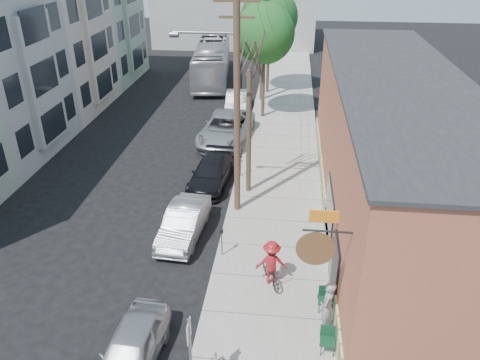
# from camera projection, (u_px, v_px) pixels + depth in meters

# --- Properties ---
(ground) EXTENTS (120.00, 120.00, 0.00)m
(ground) POSITION_uv_depth(u_px,v_px,m) (160.00, 272.00, 18.06)
(ground) COLOR black
(sidewalk) EXTENTS (4.50, 58.00, 0.15)m
(sidewalk) POSITION_uv_depth(u_px,v_px,m) (280.00, 156.00, 27.29)
(sidewalk) COLOR #A6A39A
(sidewalk) RESTS_ON ground
(cafe_building) EXTENTS (6.60, 20.20, 6.61)m
(cafe_building) POSITION_uv_depth(u_px,v_px,m) (389.00, 152.00, 20.05)
(cafe_building) COLOR #AB593F
(cafe_building) RESTS_ON ground
(apartment_row) EXTENTS (6.30, 32.00, 9.00)m
(apartment_row) POSITION_uv_depth(u_px,v_px,m) (28.00, 61.00, 29.39)
(apartment_row) COLOR #9BB095
(apartment_row) RESTS_ON ground
(sign_post) EXTENTS (0.07, 0.45, 2.80)m
(sign_post) POSITION_uv_depth(u_px,v_px,m) (190.00, 351.00, 12.36)
(sign_post) COLOR slate
(sign_post) RESTS_ON sidewalk
(parking_meter_near) EXTENTS (0.14, 0.14, 1.24)m
(parking_meter_near) POSITION_uv_depth(u_px,v_px,m) (222.00, 238.00, 18.42)
(parking_meter_near) COLOR slate
(parking_meter_near) RESTS_ON sidewalk
(parking_meter_far) EXTENTS (0.14, 0.14, 1.24)m
(parking_meter_far) POSITION_uv_depth(u_px,v_px,m) (241.00, 162.00, 24.54)
(parking_meter_far) COLOR slate
(parking_meter_far) RESTS_ON sidewalk
(utility_pole_near) EXTENTS (3.57, 0.28, 10.00)m
(utility_pole_near) POSITION_uv_depth(u_px,v_px,m) (236.00, 101.00, 19.53)
(utility_pole_near) COLOR #503A28
(utility_pole_near) RESTS_ON sidewalk
(utility_pole_far) EXTENTS (1.80, 0.28, 10.00)m
(utility_pole_far) POSITION_uv_depth(u_px,v_px,m) (263.00, 30.00, 34.00)
(utility_pole_far) COLOR #503A28
(utility_pole_far) RESTS_ON sidewalk
(tree_bare) EXTENTS (0.24, 0.24, 6.08)m
(tree_bare) POSITION_uv_depth(u_px,v_px,m) (249.00, 134.00, 22.12)
(tree_bare) COLOR #44392C
(tree_bare) RESTS_ON sidewalk
(tree_leafy_mid) EXTENTS (3.97, 3.97, 7.66)m
(tree_leafy_mid) POSITION_uv_depth(u_px,v_px,m) (264.00, 34.00, 30.46)
(tree_leafy_mid) COLOR #44392C
(tree_leafy_mid) RESTS_ON sidewalk
(tree_leafy_far) EXTENTS (4.35, 4.35, 8.00)m
(tree_leafy_far) POSITION_uv_depth(u_px,v_px,m) (269.00, 17.00, 35.43)
(tree_leafy_far) COLOR #44392C
(tree_leafy_far) RESTS_ON sidewalk
(patio_chair_a) EXTENTS (0.56, 0.56, 0.88)m
(patio_chair_a) POSITION_uv_depth(u_px,v_px,m) (325.00, 300.00, 15.87)
(patio_chair_a) COLOR #103C25
(patio_chair_a) RESTS_ON sidewalk
(patio_chair_b) EXTENTS (0.52, 0.52, 0.88)m
(patio_chair_b) POSITION_uv_depth(u_px,v_px,m) (327.00, 341.00, 14.27)
(patio_chair_b) COLOR #103C25
(patio_chair_b) RESTS_ON sidewalk
(patron_grey) EXTENTS (0.62, 0.78, 1.88)m
(patron_grey) POSITION_uv_depth(u_px,v_px,m) (327.00, 307.00, 14.87)
(patron_grey) COLOR gray
(patron_grey) RESTS_ON sidewalk
(cyclist) EXTENTS (1.20, 0.77, 1.77)m
(cyclist) POSITION_uv_depth(u_px,v_px,m) (271.00, 263.00, 16.95)
(cyclist) COLOR maroon
(cyclist) RESTS_ON sidewalk
(cyclist_bike) EXTENTS (1.16, 1.74, 0.86)m
(cyclist_bike) POSITION_uv_depth(u_px,v_px,m) (271.00, 272.00, 17.17)
(cyclist_bike) COLOR black
(cyclist_bike) RESTS_ON sidewalk
(car_0) EXTENTS (1.77, 3.98, 1.33)m
(car_0) POSITION_uv_depth(u_px,v_px,m) (131.00, 350.00, 13.86)
(car_0) COLOR #A7AAAF
(car_0) RESTS_ON ground
(car_1) EXTENTS (1.73, 4.23, 1.36)m
(car_1) POSITION_uv_depth(u_px,v_px,m) (184.00, 223.00, 19.94)
(car_1) COLOR #B8BDC1
(car_1) RESTS_ON ground
(car_2) EXTENTS (2.15, 4.58, 1.29)m
(car_2) POSITION_uv_depth(u_px,v_px,m) (211.00, 173.00, 24.13)
(car_2) COLOR black
(car_2) RESTS_ON ground
(car_3) EXTENTS (3.36, 6.26, 1.67)m
(car_3) POSITION_uv_depth(u_px,v_px,m) (226.00, 129.00, 29.08)
(car_3) COLOR #A6ABAE
(car_3) RESTS_ON ground
(car_4) EXTENTS (1.81, 4.40, 1.42)m
(car_4) POSITION_uv_depth(u_px,v_px,m) (236.00, 102.00, 34.11)
(car_4) COLOR #A9A9B0
(car_4) RESTS_ON ground
(bus) EXTENTS (3.87, 11.84, 3.24)m
(bus) POSITION_uv_depth(u_px,v_px,m) (212.00, 62.00, 40.98)
(bus) COLOR silver
(bus) RESTS_ON ground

